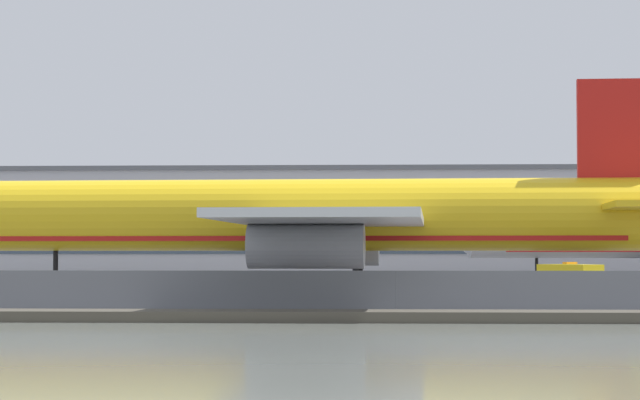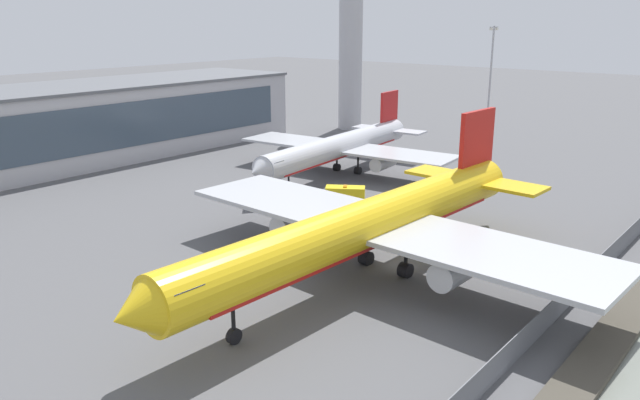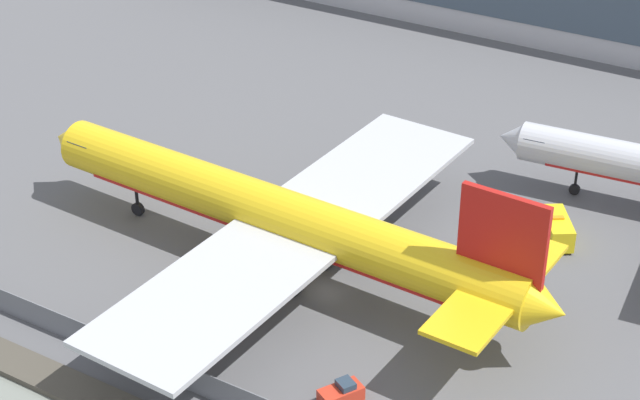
{
  "view_description": "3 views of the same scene",
  "coord_description": "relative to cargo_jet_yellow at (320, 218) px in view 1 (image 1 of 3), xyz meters",
  "views": [
    {
      "loc": [
        -0.92,
        -77.52,
        3.09
      ],
      "look_at": [
        -4.53,
        1.01,
        6.49
      ],
      "focal_mm": 70.0,
      "sensor_mm": 36.0,
      "label": 1
    },
    {
      "loc": [
        -50.33,
        -30.34,
        23.85
      ],
      "look_at": [
        2.32,
        12.71,
        3.96
      ],
      "focal_mm": 35.0,
      "sensor_mm": 36.0,
      "label": 2
    },
    {
      "loc": [
        37.48,
        -63.21,
        52.15
      ],
      "look_at": [
        -5.96,
        8.9,
        2.68
      ],
      "focal_mm": 60.0,
      "sensor_mm": 36.0,
      "label": 3
    }
  ],
  "objects": [
    {
      "name": "cargo_jet_yellow",
      "position": [
        0.0,
        0.0,
        0.0
      ],
      "size": [
        51.84,
        44.83,
        14.02
      ],
      "color": "yellow",
      "rests_on": "ground"
    },
    {
      "name": "perimeter_fence",
      "position": [
        4.54,
        -16.88,
        -4.22
      ],
      "size": [
        280.0,
        0.1,
        2.26
      ],
      "color": "slate",
      "rests_on": "ground"
    },
    {
      "name": "ground_plane",
      "position": [
        4.54,
        -0.88,
        -5.35
      ],
      "size": [
        500.0,
        500.0,
        0.0
      ],
      "primitive_type": "plane",
      "color": "#565659"
    },
    {
      "name": "baggage_tug",
      "position": [
        12.58,
        -12.23,
        -4.54
      ],
      "size": [
        2.94,
        3.58,
        1.8
      ],
      "color": "red",
      "rests_on": "ground"
    },
    {
      "name": "ops_van",
      "position": [
        18.27,
        16.66,
        -4.07
      ],
      "size": [
        4.61,
        5.5,
        2.48
      ],
      "color": "yellow",
      "rests_on": "ground"
    },
    {
      "name": "shoreline_seawall",
      "position": [
        4.54,
        -21.38,
        -5.1
      ],
      "size": [
        320.0,
        3.0,
        0.5
      ],
      "color": "#474238",
      "rests_on": "ground"
    },
    {
      "name": "terminal_building",
      "position": [
        -6.19,
        68.96,
        1.11
      ],
      "size": [
        117.73,
        21.51,
        12.89
      ],
      "color": "#B2B2B7",
      "rests_on": "ground"
    }
  ]
}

